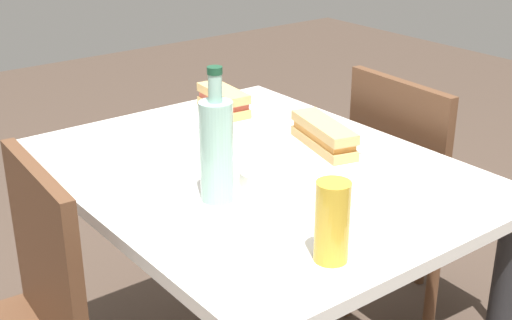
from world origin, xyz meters
TOP-DOWN VIEW (x-y plane):
  - dining_table at (0.00, 0.00)m, footprint 1.08×0.85m
  - chair_far at (-0.00, 0.62)m, footprint 0.42×0.42m
  - plate_near at (-0.36, 0.16)m, footprint 0.25×0.25m
  - baguette_sandwich_near at (-0.36, 0.16)m, footprint 0.20×0.09m
  - knife_near at (-0.36, 0.22)m, footprint 0.17×0.07m
  - plate_far at (0.03, 0.19)m, footprint 0.25×0.25m
  - baguette_sandwich_far at (0.03, 0.19)m, footprint 0.25×0.13m
  - knife_far at (0.03, 0.25)m, footprint 0.18×0.03m
  - water_bottle at (0.09, -0.17)m, footprint 0.07×0.07m
  - beer_glass at (0.43, -0.15)m, footprint 0.06×0.06m
  - olive_bowl at (0.08, -0.04)m, footprint 0.11×0.11m

SIDE VIEW (x-z plane):
  - chair_far at x=0.00m, z-range 0.07..0.95m
  - dining_table at x=0.00m, z-range 0.26..1.02m
  - plate_near at x=-0.36m, z-range 0.76..0.77m
  - plate_far at x=0.03m, z-range 0.76..0.77m
  - olive_bowl at x=0.08m, z-range 0.76..0.79m
  - knife_near at x=-0.36m, z-range 0.77..0.78m
  - knife_far at x=0.03m, z-range 0.77..0.78m
  - baguette_sandwich_far at x=0.03m, z-range 0.77..0.84m
  - baguette_sandwich_near at x=-0.36m, z-range 0.77..0.84m
  - beer_glass at x=0.43m, z-range 0.76..0.91m
  - water_bottle at x=0.09m, z-range 0.73..1.02m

